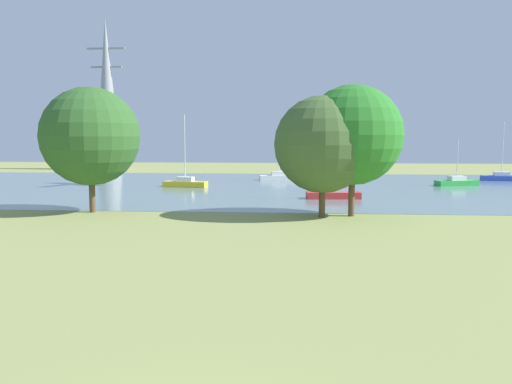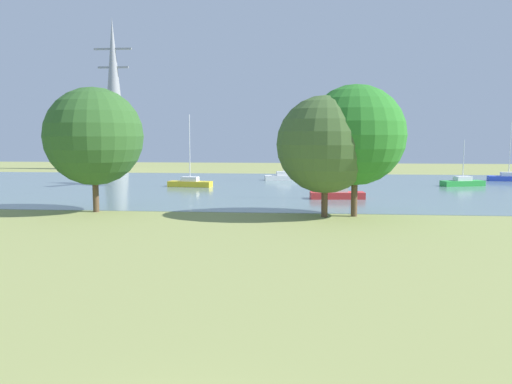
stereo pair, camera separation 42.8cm
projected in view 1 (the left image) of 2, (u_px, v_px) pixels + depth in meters
name	position (u px, v px, depth m)	size (l,w,h in m)	color
ground_plane	(260.00, 233.00, 30.33)	(160.00, 160.00, 0.00)	#8C9351
water_surface	(277.00, 187.00, 58.09)	(140.00, 40.00, 0.02)	slate
sailboat_red	(333.00, 194.00, 46.93)	(4.92, 1.94, 7.61)	red
sailboat_yellow	(185.00, 183.00, 57.86)	(4.94, 2.04, 7.92)	yellow
sailboat_white	(278.00, 177.00, 66.73)	(4.98, 2.28, 6.67)	white
sailboat_blue	(501.00, 177.00, 65.94)	(4.94, 2.04, 7.32)	blue
sailboat_green	(456.00, 182.00, 59.18)	(5.03, 2.79, 5.19)	green
tree_west_far	(90.00, 137.00, 38.08)	(7.15, 7.15, 9.14)	brown
tree_west_near	(323.00, 145.00, 35.93)	(6.70, 6.70, 8.37)	brown
tree_east_near	(353.00, 135.00, 36.21)	(6.94, 6.94, 9.13)	brown
electricity_pylon	(107.00, 94.00, 87.17)	(6.40, 4.40, 24.97)	gray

